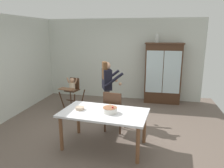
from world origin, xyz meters
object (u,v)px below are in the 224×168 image
adult_person (107,83)px  dining_chair_far_side (114,109)px  dining_table (104,116)px  serving_bowl (80,108)px  china_cabinet (163,73)px  birthday_cake (110,110)px  high_chair_with_toddler (72,88)px  ceramic_vase (157,39)px

adult_person → dining_chair_far_side: bearing=179.4°
dining_table → serving_bowl: serving_bowl is taller
china_cabinet → birthday_cake: china_cabinet is taller
china_cabinet → high_chair_with_toddler: bearing=-156.2°
dining_table → birthday_cake: birthday_cake is taller
ceramic_vase → serving_bowl: ceramic_vase is taller
serving_bowl → birthday_cake: bearing=-3.9°
serving_bowl → china_cabinet: bearing=61.2°
ceramic_vase → high_chair_with_toddler: size_ratio=0.28×
dining_table → serving_bowl: 0.52m
dining_table → dining_chair_far_side: size_ratio=1.83×
china_cabinet → serving_bowl: bearing=-118.8°
china_cabinet → dining_chair_far_side: bearing=-115.1°
serving_bowl → dining_chair_far_side: (0.56, 0.66, -0.21)m
china_cabinet → ceramic_vase: size_ratio=7.17×
high_chair_with_toddler → serving_bowl: size_ratio=5.28×
dining_table → dining_chair_far_side: (0.06, 0.68, -0.10)m
adult_person → dining_table: 1.45m
ceramic_vase → dining_chair_far_side: bearing=-110.3°
ceramic_vase → serving_bowl: (-1.46, -3.08, -1.29)m
dining_table → birthday_cake: size_ratio=6.28×
high_chair_with_toddler → birthday_cake: bearing=-38.8°
adult_person → serving_bowl: size_ratio=8.50×
dining_chair_far_side → adult_person: bearing=-57.7°
birthday_cake → dining_chair_far_side: size_ratio=0.29×
ceramic_vase → high_chair_with_toddler: bearing=-154.1°
dining_table → serving_bowl: bearing=177.4°
china_cabinet → serving_bowl: size_ratio=10.76×
high_chair_with_toddler → dining_chair_far_side: dining_chair_far_side is taller
china_cabinet → dining_table: 3.33m
birthday_cake → ceramic_vase: bearing=75.1°
high_chair_with_toddler → serving_bowl: bearing=-51.3°
dining_chair_far_side → dining_table: bearing=93.6°
dining_table → birthday_cake: bearing=-8.9°
china_cabinet → high_chair_with_toddler: (-2.64, -1.16, -0.32)m
china_cabinet → adult_person: bearing=-130.2°
high_chair_with_toddler → adult_person: size_ratio=0.62×
ceramic_vase → high_chair_with_toddler: (-2.40, -1.17, -1.40)m
adult_person → birthday_cake: adult_person is taller
china_cabinet → serving_bowl: china_cabinet is taller
birthday_cake → serving_bowl: bearing=176.1°
dining_table → serving_bowl: size_ratio=9.77×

